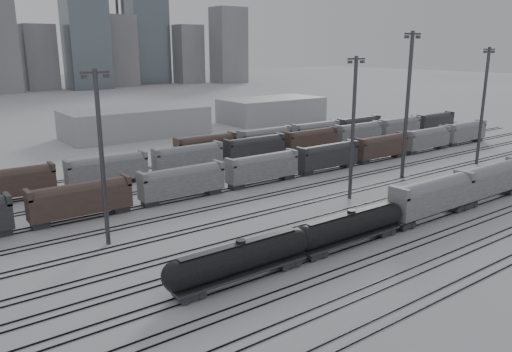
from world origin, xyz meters
TOP-DOWN VIEW (x-y plane):
  - ground at (0.00, 0.00)m, footprint 900.00×900.00m
  - tracks at (0.00, 17.50)m, footprint 220.00×71.50m
  - tank_car_a at (-18.54, 1.00)m, footprint 18.84×3.14m
  - tank_car_b at (-1.21, 1.00)m, footprint 18.66×3.11m
  - hopper_car_a at (16.28, 1.00)m, footprint 16.70×3.32m
  - hopper_car_b at (32.42, 1.00)m, footprint 16.64×3.31m
  - light_mast_b at (-26.39, 20.19)m, footprint 3.61×0.58m
  - light_mast_c at (14.17, 15.48)m, footprint 3.80×0.61m
  - light_mast_d at (33.10, 19.20)m, footprint 4.48×0.72m
  - light_mast_e at (55.80, 16.68)m, footprint 4.02×0.64m
  - bg_string_near at (8.00, 32.00)m, footprint 151.00×3.00m
  - bg_string_mid at (18.00, 48.00)m, footprint 151.00×3.00m
  - bg_string_far at (35.50, 56.00)m, footprint 66.00×3.00m
  - warehouse_mid at (10.00, 95.00)m, footprint 40.00×18.00m
  - warehouse_right at (60.00, 95.00)m, footprint 35.00×18.00m
  - skyline at (10.84, 280.00)m, footprint 316.00×22.40m

SIDE VIEW (x-z plane):
  - ground at x=0.00m, z-range 0.00..0.00m
  - tracks at x=0.00m, z-range 0.00..0.16m
  - tank_car_b at x=-1.21m, z-range 0.36..4.97m
  - tank_car_a at x=-18.54m, z-range 0.37..5.02m
  - bg_string_far at x=35.50m, z-range 0.00..5.60m
  - bg_string_near at x=8.00m, z-range 0.00..5.60m
  - bg_string_mid at x=18.00m, z-range 0.00..5.60m
  - hopper_car_b at x=32.42m, z-range 0.70..6.65m
  - hopper_car_a at x=16.28m, z-range 0.70..6.68m
  - warehouse_mid at x=10.00m, z-range 0.00..8.00m
  - warehouse_right at x=60.00m, z-range 0.00..8.00m
  - light_mast_b at x=-26.39m, z-range 0.69..23.27m
  - light_mast_c at x=14.17m, z-range 0.72..24.47m
  - light_mast_e at x=55.80m, z-range 0.77..25.86m
  - light_mast_d at x=33.10m, z-range 0.85..28.85m
  - skyline at x=10.84m, z-range -12.77..82.23m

